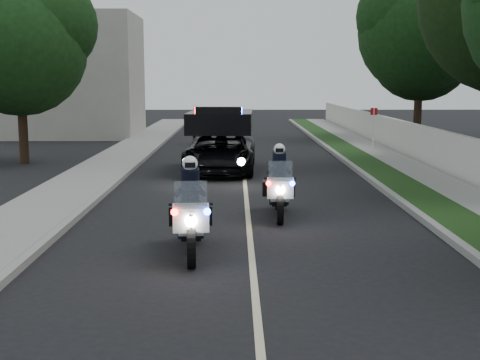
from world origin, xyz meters
name	(u,v)px	position (x,y,z in m)	size (l,w,h in m)	color
ground	(252,258)	(0.00, 0.00, 0.00)	(120.00, 120.00, 0.00)	black
curb_right	(364,175)	(4.10, 10.00, 0.07)	(0.20, 60.00, 0.15)	gray
grass_verge	(385,175)	(4.80, 10.00, 0.08)	(1.20, 60.00, 0.16)	#193814
sidewalk_right	(422,175)	(6.10, 10.00, 0.08)	(1.40, 60.00, 0.16)	gray
property_wall	(453,155)	(7.10, 10.00, 0.75)	(0.22, 60.00, 1.50)	beige
curb_left	(124,175)	(-4.10, 10.00, 0.07)	(0.20, 60.00, 0.15)	gray
sidewalk_left	(92,175)	(-5.20, 10.00, 0.08)	(2.00, 60.00, 0.16)	gray
building_far	(68,76)	(-10.00, 26.00, 3.50)	(8.00, 6.00, 7.00)	#A8A396
lane_marking	(244,177)	(0.00, 10.00, 0.00)	(0.12, 50.00, 0.01)	#BFB78C
police_moto_left	(191,253)	(-1.15, 0.32, 0.00)	(0.77, 2.20, 1.87)	silver
police_moto_right	(279,216)	(0.76, 3.67, 0.00)	(0.73, 2.08, 1.77)	silver
police_suv	(221,172)	(-0.84, 11.30, 0.00)	(2.42, 5.24, 2.55)	black
bicycle	(197,144)	(-2.32, 21.32, 0.00)	(0.58, 1.67, 0.87)	black
cyclist	(197,144)	(-2.32, 21.32, 0.00)	(0.63, 0.42, 1.74)	black
sign_post	(373,152)	(6.00, 17.52, 0.00)	(0.33, 0.33, 2.09)	red
tree_right_d	(416,139)	(9.79, 23.96, 0.00)	(6.81, 6.81, 11.36)	#163B13
tree_right_e	(417,138)	(10.03, 24.49, 0.00)	(5.81, 5.81, 9.69)	black
tree_left_near	(25,163)	(-8.68, 13.66, 0.00)	(5.23, 5.23, 8.72)	#153812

